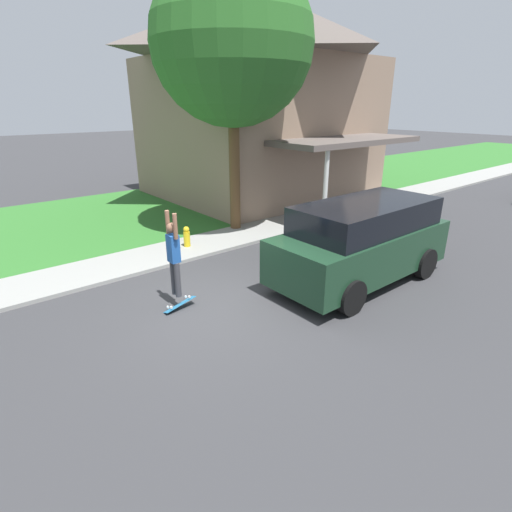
{
  "coord_description": "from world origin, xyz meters",
  "views": [
    {
      "loc": [
        6.64,
        -4.28,
        4.22
      ],
      "look_at": [
        0.24,
        0.99,
        1.04
      ],
      "focal_mm": 28.0,
      "sensor_mm": 36.0,
      "label": 1
    }
  ],
  "objects_px": {
    "skateboard": "(180,304)",
    "fire_hydrant": "(187,237)",
    "lawn_tree_near": "(232,43)",
    "suv_parked": "(362,241)",
    "skateboarder": "(174,254)"
  },
  "relations": [
    {
      "from": "fire_hydrant",
      "to": "skateboard",
      "type": "bearing_deg",
      "value": -32.76
    },
    {
      "from": "suv_parked",
      "to": "skateboarder",
      "type": "bearing_deg",
      "value": -112.14
    },
    {
      "from": "suv_parked",
      "to": "skateboard",
      "type": "relative_size",
      "value": 6.39
    },
    {
      "from": "skateboard",
      "to": "fire_hydrant",
      "type": "height_order",
      "value": "fire_hydrant"
    },
    {
      "from": "suv_parked",
      "to": "fire_hydrant",
      "type": "height_order",
      "value": "suv_parked"
    },
    {
      "from": "suv_parked",
      "to": "skateboard",
      "type": "xyz_separation_m",
      "value": [
        -1.57,
        -4.24,
        -0.96
      ]
    },
    {
      "from": "skateboarder",
      "to": "skateboard",
      "type": "bearing_deg",
      "value": -9.1
    },
    {
      "from": "lawn_tree_near",
      "to": "skateboarder",
      "type": "height_order",
      "value": "lawn_tree_near"
    },
    {
      "from": "skateboard",
      "to": "lawn_tree_near",
      "type": "bearing_deg",
      "value": 131.29
    },
    {
      "from": "skateboard",
      "to": "fire_hydrant",
      "type": "distance_m",
      "value": 3.86
    },
    {
      "from": "suv_parked",
      "to": "skateboard",
      "type": "bearing_deg",
      "value": -110.34
    },
    {
      "from": "suv_parked",
      "to": "skateboarder",
      "type": "distance_m",
      "value": 4.55
    },
    {
      "from": "skateboard",
      "to": "fire_hydrant",
      "type": "xyz_separation_m",
      "value": [
        -3.24,
        2.08,
        0.29
      ]
    },
    {
      "from": "lawn_tree_near",
      "to": "suv_parked",
      "type": "relative_size",
      "value": 1.73
    },
    {
      "from": "lawn_tree_near",
      "to": "skateboard",
      "type": "relative_size",
      "value": 11.04
    }
  ]
}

